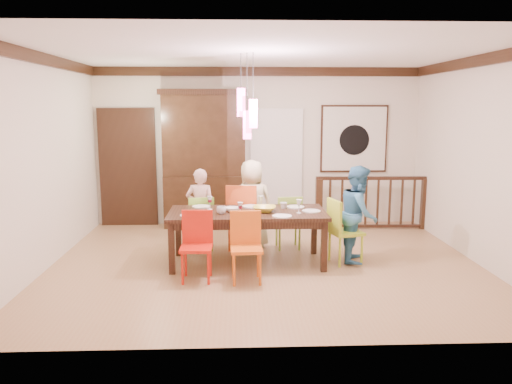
{
  "coord_description": "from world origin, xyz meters",
  "views": [
    {
      "loc": [
        -0.4,
        -6.79,
        2.2
      ],
      "look_at": [
        -0.12,
        0.26,
        0.98
      ],
      "focal_mm": 35.0,
      "sensor_mm": 36.0,
      "label": 1
    }
  ],
  "objects_px": {
    "dining_table": "(247,217)",
    "person_far_mid": "(252,204)",
    "person_end_right": "(359,214)",
    "chair_far_left": "(200,219)",
    "china_hutch": "(204,159)",
    "chair_end_right": "(346,227)",
    "person_far_left": "(201,208)",
    "balustrade": "(372,202)"
  },
  "relations": [
    {
      "from": "china_hutch",
      "to": "person_end_right",
      "type": "bearing_deg",
      "value": -43.75
    },
    {
      "from": "balustrade",
      "to": "person_far_mid",
      "type": "distance_m",
      "value": 2.48
    },
    {
      "from": "balustrade",
      "to": "dining_table",
      "type": "bearing_deg",
      "value": -138.24
    },
    {
      "from": "person_end_right",
      "to": "china_hutch",
      "type": "bearing_deg",
      "value": 61.15
    },
    {
      "from": "dining_table",
      "to": "chair_end_right",
      "type": "relative_size",
      "value": 2.38
    },
    {
      "from": "chair_end_right",
      "to": "china_hutch",
      "type": "xyz_separation_m",
      "value": [
        -2.12,
        2.31,
        0.73
      ]
    },
    {
      "from": "china_hutch",
      "to": "person_far_mid",
      "type": "bearing_deg",
      "value": -60.76
    },
    {
      "from": "dining_table",
      "to": "person_far_mid",
      "type": "xyz_separation_m",
      "value": [
        0.09,
        0.82,
        0.02
      ]
    },
    {
      "from": "dining_table",
      "to": "person_far_left",
      "type": "xyz_separation_m",
      "value": [
        -0.71,
        0.84,
        -0.04
      ]
    },
    {
      "from": "person_far_mid",
      "to": "person_far_left",
      "type": "bearing_deg",
      "value": -13.61
    },
    {
      "from": "dining_table",
      "to": "person_end_right",
      "type": "height_order",
      "value": "person_end_right"
    },
    {
      "from": "person_far_left",
      "to": "person_end_right",
      "type": "distance_m",
      "value": 2.43
    },
    {
      "from": "balustrade",
      "to": "person_far_mid",
      "type": "bearing_deg",
      "value": -151.56
    },
    {
      "from": "chair_far_left",
      "to": "balustrade",
      "type": "height_order",
      "value": "balustrade"
    },
    {
      "from": "person_far_left",
      "to": "person_far_mid",
      "type": "xyz_separation_m",
      "value": [
        0.8,
        -0.03,
        0.07
      ]
    },
    {
      "from": "chair_end_right",
      "to": "china_hutch",
      "type": "distance_m",
      "value": 3.22
    },
    {
      "from": "dining_table",
      "to": "person_end_right",
      "type": "bearing_deg",
      "value": 1.6
    },
    {
      "from": "china_hutch",
      "to": "chair_end_right",
      "type": "bearing_deg",
      "value": -47.51
    },
    {
      "from": "chair_end_right",
      "to": "person_end_right",
      "type": "relative_size",
      "value": 0.67
    },
    {
      "from": "person_far_mid",
      "to": "chair_end_right",
      "type": "bearing_deg",
      "value": 134.95
    },
    {
      "from": "person_far_mid",
      "to": "dining_table",
      "type": "bearing_deg",
      "value": 72.14
    },
    {
      "from": "chair_far_left",
      "to": "chair_end_right",
      "type": "distance_m",
      "value": 2.24
    },
    {
      "from": "balustrade",
      "to": "person_end_right",
      "type": "distance_m",
      "value": 2.01
    },
    {
      "from": "chair_far_left",
      "to": "person_end_right",
      "type": "distance_m",
      "value": 2.4
    },
    {
      "from": "person_far_left",
      "to": "person_end_right",
      "type": "bearing_deg",
      "value": 167.55
    },
    {
      "from": "china_hutch",
      "to": "person_far_left",
      "type": "xyz_separation_m",
      "value": [
        0.02,
        -1.43,
        -0.63
      ]
    },
    {
      "from": "person_far_left",
      "to": "person_end_right",
      "type": "xyz_separation_m",
      "value": [
        2.3,
        -0.79,
        0.06
      ]
    },
    {
      "from": "china_hutch",
      "to": "balustrade",
      "type": "distance_m",
      "value": 3.13
    },
    {
      "from": "chair_end_right",
      "to": "person_far_left",
      "type": "distance_m",
      "value": 2.28
    },
    {
      "from": "china_hutch",
      "to": "chair_far_left",
      "type": "bearing_deg",
      "value": -89.28
    },
    {
      "from": "china_hutch",
      "to": "person_far_mid",
      "type": "distance_m",
      "value": 1.76
    },
    {
      "from": "dining_table",
      "to": "person_end_right",
      "type": "distance_m",
      "value": 1.59
    },
    {
      "from": "person_far_left",
      "to": "chair_end_right",
      "type": "bearing_deg",
      "value": 163.69
    },
    {
      "from": "chair_far_left",
      "to": "balustrade",
      "type": "xyz_separation_m",
      "value": [
        3.0,
        1.2,
        0.01
      ]
    },
    {
      "from": "dining_table",
      "to": "balustrade",
      "type": "height_order",
      "value": "balustrade"
    },
    {
      "from": "balustrade",
      "to": "person_end_right",
      "type": "height_order",
      "value": "person_end_right"
    },
    {
      "from": "chair_far_left",
      "to": "chair_end_right",
      "type": "height_order",
      "value": "chair_end_right"
    },
    {
      "from": "china_hutch",
      "to": "dining_table",
      "type": "bearing_deg",
      "value": -72.23
    },
    {
      "from": "dining_table",
      "to": "chair_far_left",
      "type": "bearing_deg",
      "value": 133.69
    },
    {
      "from": "chair_end_right",
      "to": "china_hutch",
      "type": "height_order",
      "value": "china_hutch"
    },
    {
      "from": "chair_end_right",
      "to": "person_end_right",
      "type": "bearing_deg",
      "value": -78.98
    },
    {
      "from": "dining_table",
      "to": "chair_far_left",
      "type": "xyz_separation_m",
      "value": [
        -0.71,
        0.73,
        -0.18
      ]
    }
  ]
}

